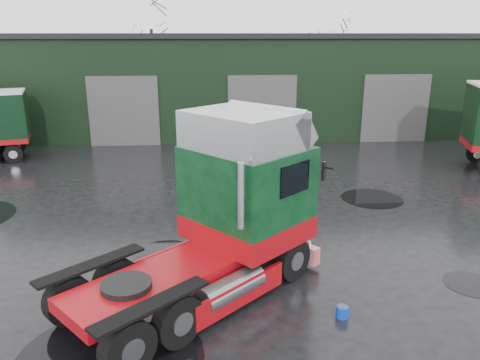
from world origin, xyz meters
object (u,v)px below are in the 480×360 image
hero_tractor (188,214)px  wash_bucket (342,312)px  warehouse (253,80)px  tree_back_b (330,62)px  tree_back_a (152,51)px

hero_tractor → wash_bucket: bearing=31.7°
warehouse → tree_back_b: size_ratio=4.32×
hero_tractor → tree_back_b: 35.03m
tree_back_a → wash_bucket: bearing=-76.9°
hero_tractor → wash_bucket: (3.55, -1.02, -2.13)m
warehouse → tree_back_a: tree_back_a is taller
hero_tractor → wash_bucket: size_ratio=24.96×
warehouse → tree_back_b: 12.82m
tree_back_b → tree_back_a: bearing=180.0°
warehouse → tree_back_b: tree_back_b is taller
wash_bucket → tree_back_b: tree_back_b is taller
wash_bucket → tree_back_a: tree_back_a is taller
hero_tractor → tree_back_a: size_ratio=0.77×
wash_bucket → tree_back_a: 35.23m
tree_back_a → tree_back_b: (16.00, 0.00, -1.00)m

